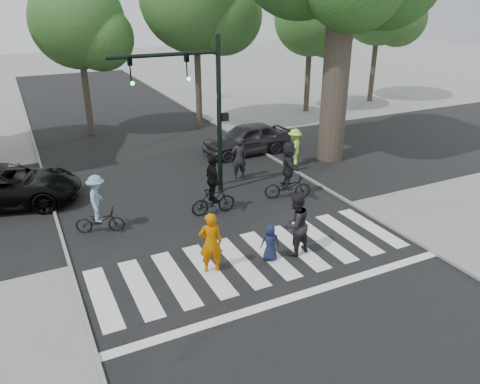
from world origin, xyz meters
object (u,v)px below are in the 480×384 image
object	(u,v)px
traffic_signal	(198,96)
pedestrian_woman	(211,243)
cyclist_left	(98,208)
cyclist_right	(288,174)
pedestrian_child	(270,243)
cyclist_mid	(213,191)
pedestrian_adult	(295,224)
car_grey	(247,139)
car_suv	(3,186)

from	to	relation	value
traffic_signal	pedestrian_woman	distance (m)	6.31
cyclist_left	cyclist_right	distance (m)	7.05
pedestrian_child	cyclist_mid	distance (m)	3.68
pedestrian_child	pedestrian_adult	bearing A→B (deg)	-162.01
car_grey	cyclist_mid	bearing A→B (deg)	-38.64
pedestrian_woman	cyclist_mid	xyz separation A→B (m)	(1.55, 3.45, -0.02)
traffic_signal	car_grey	world-z (taller)	traffic_signal
traffic_signal	pedestrian_woman	xyz separation A→B (m)	(-1.79, -5.27, -2.99)
cyclist_right	car_grey	world-z (taller)	cyclist_right
traffic_signal	pedestrian_woman	bearing A→B (deg)	-108.73
cyclist_mid	pedestrian_woman	bearing A→B (deg)	-114.15
car_grey	pedestrian_woman	bearing A→B (deg)	-34.22
pedestrian_woman	cyclist_left	distance (m)	4.49
cyclist_mid	car_suv	bearing A→B (deg)	148.37
pedestrian_woman	pedestrian_adult	size ratio (longest dim) A/B	0.92
pedestrian_adult	pedestrian_child	bearing A→B (deg)	-13.33
car_suv	car_grey	world-z (taller)	car_suv
pedestrian_child	car_suv	xyz separation A→B (m)	(-6.93, 7.76, 0.18)
traffic_signal	pedestrian_child	distance (m)	6.41
cyclist_mid	cyclist_right	bearing A→B (deg)	0.30
cyclist_left	pedestrian_child	bearing A→B (deg)	-43.91
cyclist_left	traffic_signal	bearing A→B (deg)	19.32
cyclist_right	cyclist_mid	bearing A→B (deg)	-179.70
traffic_signal	car_suv	world-z (taller)	traffic_signal
traffic_signal	pedestrian_woman	world-z (taller)	traffic_signal
pedestrian_child	cyclist_mid	bearing A→B (deg)	-67.69
pedestrian_woman	pedestrian_adult	distance (m)	2.66
pedestrian_woman	cyclist_left	xyz separation A→B (m)	(-2.37, 3.81, -0.04)
pedestrian_child	cyclist_right	xyz separation A→B (m)	(2.86, 3.67, 0.44)
pedestrian_child	cyclist_right	bearing A→B (deg)	-109.63
traffic_signal	cyclist_mid	size ratio (longest dim) A/B	2.77
car_suv	pedestrian_woman	bearing A→B (deg)	-131.70
traffic_signal	cyclist_right	world-z (taller)	traffic_signal
car_suv	pedestrian_child	bearing A→B (deg)	-124.12
cyclist_left	car_suv	bearing A→B (deg)	126.31
cyclist_left	car_grey	distance (m)	9.65
car_grey	cyclist_left	bearing A→B (deg)	-58.98
pedestrian_child	cyclist_right	size ratio (longest dim) A/B	0.51
car_suv	car_grey	xyz separation A→B (m)	(10.86, 1.49, -0.00)
pedestrian_adult	cyclist_right	bearing A→B (deg)	-131.72
pedestrian_woman	cyclist_right	bearing A→B (deg)	-129.20
pedestrian_child	cyclist_mid	xyz separation A→B (m)	(-0.25, 3.66, 0.31)
car_suv	car_grey	size ratio (longest dim) A/B	1.23
traffic_signal	car_suv	size ratio (longest dim) A/B	1.10
cyclist_left	cyclist_mid	size ratio (longest dim) A/B	0.93
pedestrian_adult	cyclist_mid	world-z (taller)	cyclist_mid
cyclist_mid	car_grey	xyz separation A→B (m)	(4.19, 5.60, -0.14)
pedestrian_adult	cyclist_left	bearing A→B (deg)	-51.68
pedestrian_child	pedestrian_adult	distance (m)	0.94
traffic_signal	pedestrian_child	xyz separation A→B (m)	(0.02, -5.47, -3.33)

